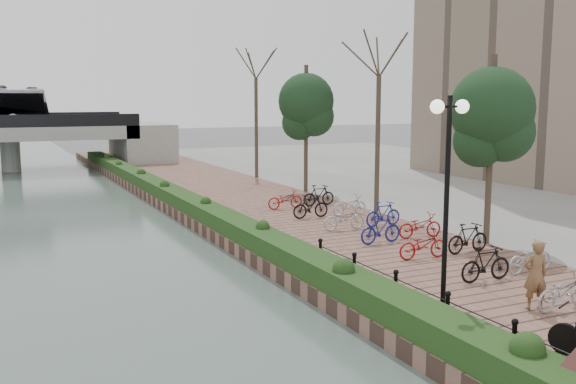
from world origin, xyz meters
TOP-DOWN VIEW (x-y plane):
  - promenade at (4.00, 17.50)m, footprint 8.00×75.00m
  - inland_pavement at (20.00, 17.50)m, footprint 24.00×75.00m
  - hedge at (0.60, 20.00)m, footprint 1.10×56.00m
  - chain_fence at (1.40, 2.00)m, footprint 0.10×14.10m
  - lamppost at (1.76, 3.61)m, footprint 1.02×0.32m
  - pedestrian at (4.00, 2.99)m, footprint 0.71×0.56m
  - bicycle_parking at (5.49, 10.58)m, footprint 2.40×17.32m
  - street_trees at (8.00, 12.68)m, footprint 3.20×37.12m

SIDE VIEW (x-z plane):
  - promenade at x=4.00m, z-range 0.00..0.50m
  - inland_pavement at x=20.00m, z-range 0.00..0.50m
  - hedge at x=0.60m, z-range 0.50..1.10m
  - chain_fence at x=1.40m, z-range 0.50..1.20m
  - bicycle_parking at x=5.49m, z-range 0.47..1.47m
  - pedestrian at x=4.00m, z-range 0.50..2.20m
  - street_trees at x=8.00m, z-range 0.29..7.09m
  - lamppost at x=1.76m, z-range 1.61..6.70m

